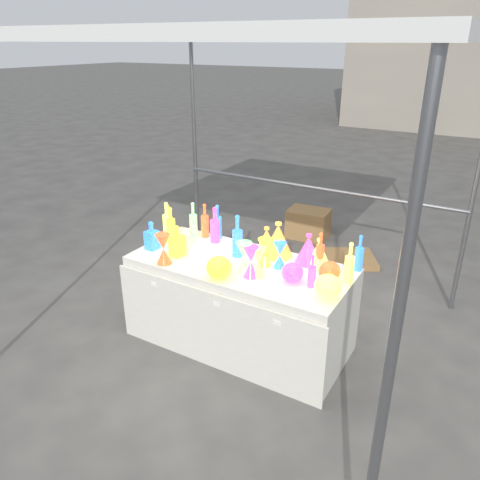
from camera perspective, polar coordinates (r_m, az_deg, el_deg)
The scene contains 33 objects.
ground at distance 4.16m, azimuth 0.00°, elevation -12.11°, with size 80.00×80.00×0.00m, color slate.
canopy_tent at distance 3.40m, azimuth 0.09°, elevation 22.83°, with size 3.15×3.15×2.46m.
display_table at distance 3.95m, azimuth -0.07°, elevation -7.74°, with size 1.84×0.83×0.75m.
cardboard_box_closed at distance 6.20m, azimuth 8.32°, elevation 2.00°, with size 0.52×0.38×0.38m, color #A4794A.
cardboard_box_flat at distance 5.64m, azimuth 12.34°, elevation -2.26°, with size 0.75×0.54×0.06m, color #A4794A.
bottle_0 at distance 4.29m, azimuth -8.78°, elevation 2.37°, with size 0.08×0.08×0.30m, color red, non-canonical shape.
bottle_1 at distance 4.20m, azimuth -2.76°, elevation 2.29°, with size 0.07×0.07×0.31m, color #1A9249, non-canonical shape.
bottle_2 at distance 4.23m, azimuth -4.30°, elevation 2.40°, with size 0.07×0.07×0.32m, color orange, non-canonical shape.
bottle_3 at distance 4.11m, azimuth -3.08°, elevation 1.89°, with size 0.08×0.08×0.33m, color #1D66A9, non-canonical shape.
bottle_4 at distance 4.27m, azimuth -8.89°, elevation 2.49°, with size 0.08×0.08×0.33m, color #14677E, non-canonical shape.
bottle_5 at distance 4.25m, azimuth -5.72°, elevation 2.50°, with size 0.07×0.07×0.33m, color #B424A7, non-canonical shape.
bottle_6 at distance 4.21m, azimuth -8.45°, elevation 2.03°, with size 0.08×0.08×0.30m, color red, non-canonical shape.
bottle_7 at distance 3.82m, azimuth -0.32°, elevation 0.50°, with size 0.09×0.09×0.36m, color #1A9249, non-canonical shape.
decanter_0 at distance 3.89m, azimuth -7.68°, elevation -0.08°, with size 0.11×0.11×0.27m, color red, non-canonical shape.
decanter_2 at distance 4.05m, azimuth -10.72°, elevation 0.58°, with size 0.10×0.10×0.25m, color #1A9249, non-canonical shape.
hourglass_0 at distance 3.77m, azimuth -9.30°, elevation -1.08°, with size 0.13×0.13×0.25m, color orange, non-canonical shape.
hourglass_1 at distance 3.52m, azimuth 1.33°, elevation -2.67°, with size 0.12×0.12×0.24m, color #1D66A9, non-canonical shape.
hourglass_2 at distance 3.53m, azimuth 2.27°, elevation -2.67°, with size 0.12×0.12×0.24m, color #14677E, non-canonical shape.
hourglass_3 at distance 3.57m, azimuth 0.48°, elevation -2.16°, with size 0.13×0.13×0.25m, color #B424A7, non-canonical shape.
hourglass_4 at distance 3.70m, azimuth 3.05°, elevation -1.48°, with size 0.11×0.11×0.23m, color red, non-canonical shape.
hourglass_5 at distance 3.67m, azimuth 4.86°, elevation -1.83°, with size 0.11×0.11×0.21m, color #1A9249, non-canonical shape.
globe_0 at distance 3.51m, azimuth -2.58°, elevation -3.51°, with size 0.19×0.19×0.16m, color red, non-canonical shape.
globe_1 at distance 3.31m, azimuth 10.65°, elevation -5.75°, with size 0.19×0.19×0.15m, color #14677E, non-canonical shape.
globe_2 at distance 3.55m, azimuth 10.86°, elevation -3.88°, with size 0.17×0.17×0.13m, color orange, non-canonical shape.
globe_3 at distance 3.49m, azimuth 6.41°, elevation -4.08°, with size 0.16×0.16×0.13m, color #1D66A9, non-canonical shape.
lampshade_0 at distance 3.91m, azimuth 3.24°, elevation -0.01°, with size 0.19×0.19×0.23m, color yellow, non-canonical shape.
lampshade_1 at distance 3.86m, azimuth 4.64°, elevation 0.10°, with size 0.25×0.25×0.29m, color yellow, non-canonical shape.
lampshade_2 at distance 3.77m, azimuth 8.32°, elevation -1.03°, with size 0.21×0.21×0.25m, color #1D66A9, non-canonical shape.
lampshade_3 at distance 3.74m, azimuth 9.58°, elevation -1.46°, with size 0.19×0.19×0.23m, color #14677E, non-canonical shape.
bottle_8 at distance 3.72m, azimuth 14.35°, elevation -1.51°, with size 0.07×0.07×0.30m, color #1A9249, non-canonical shape.
bottle_9 at distance 3.70m, azimuth 9.74°, elevation -1.19°, with size 0.07×0.07×0.29m, color orange, non-canonical shape.
bottle_10 at distance 3.41m, azimuth 8.79°, elevation -3.73°, with size 0.06×0.06×0.26m, color #1D66A9, non-canonical shape.
bottle_11 at distance 3.52m, azimuth 13.22°, elevation -2.66°, with size 0.07×0.07×0.32m, color #14677E, non-canonical shape.
Camera 1 is at (1.72, -2.93, 2.41)m, focal length 35.00 mm.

